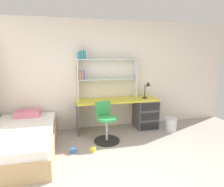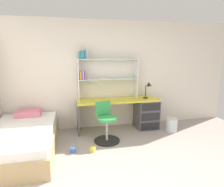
# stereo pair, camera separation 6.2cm
# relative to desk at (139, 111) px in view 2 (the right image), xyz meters

# --- Properties ---
(room_shell) EXTENTS (6.03, 5.98, 2.53)m
(room_shell) POSITION_rel_desk_xyz_m (-1.82, -0.93, 0.86)
(room_shell) COLOR silver
(room_shell) RESTS_ON ground_plane
(desk) EXTENTS (1.90, 0.54, 0.73)m
(desk) POSITION_rel_desk_xyz_m (0.00, 0.00, 0.00)
(desk) COLOR gold
(desk) RESTS_ON ground_plane
(bookshelf_hutch) EXTENTS (1.39, 0.22, 1.16)m
(bookshelf_hutch) POSITION_rel_desk_xyz_m (-0.86, 0.15, 0.98)
(bookshelf_hutch) COLOR silver
(bookshelf_hutch) RESTS_ON desk
(desk_lamp) EXTENTS (0.20, 0.17, 0.38)m
(desk_lamp) POSITION_rel_desk_xyz_m (0.22, -0.04, 0.57)
(desk_lamp) COLOR black
(desk_lamp) RESTS_ON desk
(swivel_chair) EXTENTS (0.52, 0.52, 0.80)m
(swivel_chair) POSITION_rel_desk_xyz_m (-0.89, -0.56, -0.09)
(swivel_chair) COLOR black
(swivel_chair) RESTS_ON ground_plane
(bed_platform) EXTENTS (1.16, 1.96, 0.58)m
(bed_platform) POSITION_rel_desk_xyz_m (-2.47, -0.69, -0.18)
(bed_platform) COLOR tan
(bed_platform) RESTS_ON ground_plane
(waste_bin) EXTENTS (0.27, 0.27, 0.30)m
(waste_bin) POSITION_rel_desk_xyz_m (0.68, -0.37, -0.26)
(waste_bin) COLOR silver
(waste_bin) RESTS_ON ground_plane
(toy_block_yellow_1) EXTENTS (0.11, 0.11, 0.08)m
(toy_block_yellow_1) POSITION_rel_desk_xyz_m (-1.22, -0.95, -0.37)
(toy_block_yellow_1) COLOR gold
(toy_block_yellow_1) RESTS_ON ground_plane
(toy_block_blue_2) EXTENTS (0.11, 0.11, 0.09)m
(toy_block_blue_2) POSITION_rel_desk_xyz_m (-1.58, -0.91, -0.36)
(toy_block_blue_2) COLOR #3860B7
(toy_block_blue_2) RESTS_ON ground_plane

